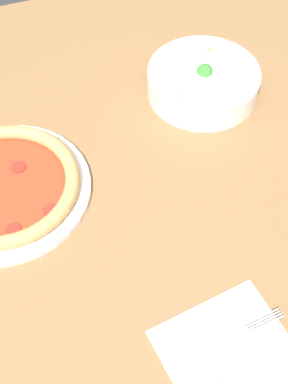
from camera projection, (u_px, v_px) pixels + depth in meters
ground_plane at (159, 310)px, 1.61m from camera, size 8.00×8.00×0.00m
dining_table at (165, 180)px, 1.09m from camera, size 1.10×1.01×0.74m
pizza at (3, 186)px, 0.93m from camera, size 0.30×0.30×0.04m
bowl at (203, 80)px, 1.07m from camera, size 0.23×0.23×0.07m
napkin at (232, 358)px, 0.77m from camera, size 0.21×0.21×0.00m
fork at (223, 340)px, 0.78m from camera, size 0.03×0.20×0.00m
knife at (233, 376)px, 0.75m from camera, size 0.04×0.23×0.01m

